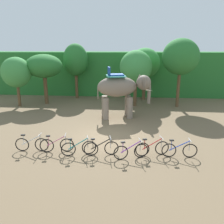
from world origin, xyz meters
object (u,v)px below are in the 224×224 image
tree_center (16,72)px  bike_teal (79,148)px  bike_pink (57,145)px  tree_right (145,63)px  tree_center_right (136,67)px  bike_purple (131,151)px  tree_left (44,66)px  bike_blue (179,150)px  elephant (122,88)px  bike_black (101,148)px  bike_red (152,148)px  tree_far_right (181,57)px  bike_white (32,144)px  tree_center_left (76,60)px

tree_center → bike_teal: tree_center is taller
tree_center → bike_pink: size_ratio=2.57×
bike_pink → bike_teal: (1.18, -0.25, 0.00)m
tree_right → bike_teal: (-3.68, -12.97, -3.24)m
tree_center_right → bike_purple: bearing=-91.3°
tree_left → bike_blue: bearing=-44.4°
bike_pink → elephant: bearing=65.3°
tree_center_right → bike_black: bearing=-99.5°
elephant → bike_pink: size_ratio=2.51×
tree_center → tree_left: bearing=30.9°
bike_blue → tree_left: bearing=135.6°
tree_left → bike_pink: size_ratio=2.69×
elephant → tree_left: bearing=152.7°
elephant → bike_pink: 7.24m
bike_teal → tree_right: bearing=74.2°
bike_purple → bike_red: bearing=22.8°
tree_far_right → bike_pink: tree_far_right is taller
tree_center → bike_white: (5.10, -8.93, -2.64)m
tree_left → tree_right: 9.57m
tree_right → elephant: (-1.94, -6.35, -1.42)m
tree_center → tree_far_right: (14.13, 1.11, 1.32)m
tree_far_right → bike_purple: size_ratio=3.58×
bike_black → elephant: bearing=84.4°
tree_center_left → bike_white: tree_center_left is taller
tree_left → bike_red: 13.94m
tree_far_right → bike_black: size_ratio=3.51×
elephant → bike_blue: bearing=-64.1°
tree_center → bike_blue: size_ratio=2.55×
bike_pink → bike_purple: same height
tree_center_left → bike_pink: size_ratio=3.26×
tree_center_right → tree_center_left: bearing=154.6°
bike_pink → bike_purple: (3.73, -0.40, 0.00)m
tree_center → bike_blue: bearing=-35.7°
tree_center_left → bike_purple: bearing=-66.3°
tree_right → bike_teal: tree_right is taller
bike_pink → tree_center_left: bearing=99.2°
tree_right → bike_black: size_ratio=3.04×
bike_red → tree_center_right: bearing=94.5°
tree_center_left → tree_center_right: 6.71m
tree_center_left → bike_teal: tree_center_left is taller
tree_far_right → bike_white: bearing=-132.0°
tree_center_right → bike_pink: size_ratio=2.91×
tree_center_right → tree_right: bearing=72.1°
tree_center_right → bike_blue: tree_center_right is taller
bike_red → tree_right: bearing=89.5°
elephant → bike_black: elephant is taller
bike_purple → bike_blue: (2.31, 0.35, 0.00)m
bike_blue → bike_purple: bearing=-171.5°
bike_blue → tree_center_right: bearing=101.7°
tree_left → tree_right: bearing=15.7°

